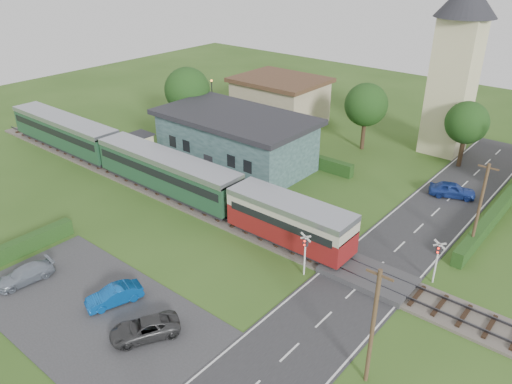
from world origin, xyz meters
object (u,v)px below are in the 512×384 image
Objects in this scene: train at (144,162)px; car_park_dark at (145,328)px; crossing_signal_near at (305,248)px; car_on_road at (452,190)px; church_tower at (458,56)px; equipment_hut at (140,146)px; house_west at (280,99)px; car_park_blue at (114,295)px; crossing_signal_far at (438,256)px; car_park_silver at (25,274)px; station_building at (236,139)px; pedestrian_near at (242,186)px; pedestrian_far at (144,152)px.

train is 10.82× the size of car_park_dark.
car_on_road is (3.54, 18.09, -1.42)m from crossing_signal_near.
church_tower reaches higher than train.
house_west is at bearing 81.38° from equipment_hut.
train is at bearing 170.65° from car_park_dark.
church_tower is 40.24m from car_park_blue.
crossing_signal_near is (19.81, -2.41, -0.04)m from train.
crossing_signal_far reaches higher than car_park_silver.
equipment_hut is 0.06× the size of train.
church_tower reaches higher than station_building.
church_tower reaches higher than pedestrian_near.
church_tower is (18.41, 26.00, 8.05)m from train.
equipment_hut is at bearing 126.59° from car_park_silver.
crossing_signal_near is at bearing -34.81° from station_building.
church_tower reaches higher than pedestrian_far.
crossing_signal_far reaches higher than equipment_hut.
church_tower is 4.44× the size of car_on_road.
church_tower is 43.96m from car_park_silver.
car_on_road is 2.61× the size of pedestrian_far.
pedestrian_far reaches higher than car_on_road.
equipment_hut is 1.60× the size of pedestrian_near.
equipment_hut is at bearing 145.14° from train.
car_park_silver is at bearing -140.40° from car_park_dark.
crossing_signal_far is at bearing 85.48° from car_park_dark.
crossing_signal_near is 24.61m from pedestrian_far.
train is 10.89× the size of car_on_road.
train reaches higher than car_on_road.
station_building is at bearing 145.19° from crossing_signal_near.
pedestrian_near is at bearing 108.02° from car_on_road.
car_on_road is (-3.66, 13.29, -1.42)m from crossing_signal_far.
car_park_dark is (-10.79, -15.69, -1.51)m from crossing_signal_far.
church_tower reaches higher than car_on_road.
car_park_blue is at bearing -98.86° from church_tower.
car_park_silver is at bearing -140.44° from crossing_signal_far.
station_building reaches higher than pedestrian_near.
station_building is at bearing -70.35° from house_west.
car_park_blue is at bearing -45.53° from train.
pedestrian_far is at bearing 178.55° from crossing_signal_far.
crossing_signal_near is 0.93× the size of car_park_blue.
house_west reaches higher than equipment_hut.
church_tower reaches higher than crossing_signal_near.
crossing_signal_near reaches higher than pedestrian_far.
car_park_silver is 18.80m from pedestrian_near.
car_park_silver is 0.93× the size of car_park_dark.
train is at bearing 173.07° from crossing_signal_near.
train reaches higher than pedestrian_far.
train is at bearing -110.75° from station_building.
crossing_signal_far is at bearing 63.67° from car_park_blue.
equipment_hut is 0.14× the size of church_tower.
equipment_hut is 9.92m from station_building.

